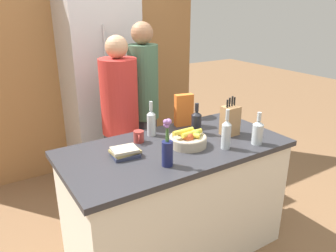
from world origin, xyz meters
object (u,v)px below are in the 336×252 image
bottle_wine (258,132)px  person_at_sink (120,118)px  fruit_bowl (189,139)px  cereal_box (184,110)px  book_stack (125,152)px  refrigerator (101,87)px  bottle_vinegar (196,122)px  bottle_oil (226,133)px  person_in_blue (144,101)px  bottle_water (151,122)px  knife_block (230,120)px  flower_vase (167,148)px  coffee_mug (139,137)px

bottle_wine → person_at_sink: 1.19m
fruit_bowl → cereal_box: bearing=59.9°
fruit_bowl → book_stack: (-0.46, 0.09, -0.02)m
cereal_box → book_stack: (-0.67, -0.28, -0.11)m
refrigerator → book_stack: refrigerator is taller
bottle_vinegar → cereal_box: bearing=84.2°
fruit_bowl → book_stack: 0.47m
book_stack → bottle_oil: bottle_oil is taller
refrigerator → person_in_blue: refrigerator is taller
book_stack → bottle_water: bearing=34.5°
bottle_vinegar → person_in_blue: person_in_blue is taller
cereal_box → person_at_sink: (-0.39, 0.41, -0.12)m
person_in_blue → bottle_vinegar: bearing=-112.9°
knife_block → bottle_vinegar: size_ratio=1.23×
book_stack → person_in_blue: size_ratio=0.11×
bottle_oil → refrigerator: bearing=97.9°
knife_block → book_stack: bearing=174.7°
fruit_bowl → flower_vase: size_ratio=0.86×
person_in_blue → coffee_mug: bearing=-149.0°
book_stack → bottle_vinegar: size_ratio=0.79×
cereal_box → coffee_mug: bearing=-166.6°
bottle_wine → refrigerator: bearing=105.2°
bottle_oil → person_at_sink: 1.03m
cereal_box → fruit_bowl: bearing=-120.1°
bottle_wine → bottle_water: bearing=135.5°
cereal_box → coffee_mug: 0.50m
flower_vase → book_stack: bearing=122.1°
bottle_vinegar → book_stack: bearing=-173.3°
refrigerator → bottle_oil: size_ratio=7.09×
knife_block → coffee_mug: size_ratio=2.80×
refrigerator → bottle_oil: (0.24, -1.73, -0.01)m
coffee_mug → flower_vase: bearing=-92.8°
book_stack → cereal_box: bearing=22.4°
person_at_sink → bottle_oil: bearing=-79.4°
bottle_water → person_in_blue: 0.65m
flower_vase → cereal_box: size_ratio=1.17×
book_stack → bottle_vinegar: bearing=6.7°
coffee_mug → person_at_sink: person_at_sink is taller
flower_vase → person_at_sink: size_ratio=0.19×
bottle_wine → bottle_water: (-0.57, 0.56, 0.01)m
bottle_oil → bottle_vinegar: bottle_oil is taller
cereal_box → person_in_blue: person_in_blue is taller
book_stack → person_in_blue: (0.59, 0.82, 0.06)m
refrigerator → book_stack: 1.52m
bottle_water → person_at_sink: person_at_sink is taller
knife_block → bottle_wine: size_ratio=1.26×
knife_block → person_in_blue: (-0.27, 0.90, -0.03)m
coffee_mug → bottle_water: bottle_water is taller
coffee_mug → person_in_blue: bearing=58.8°
refrigerator → cereal_box: (0.26, -1.18, 0.01)m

